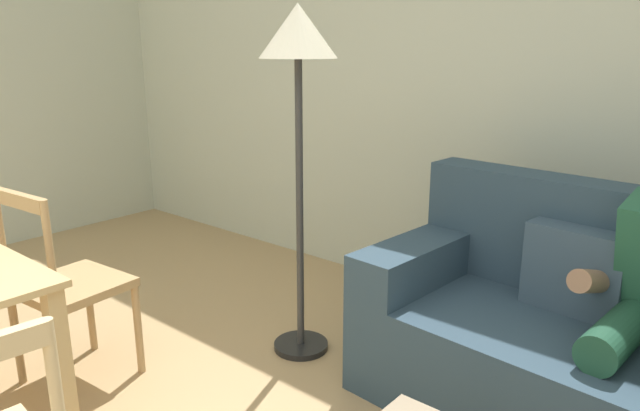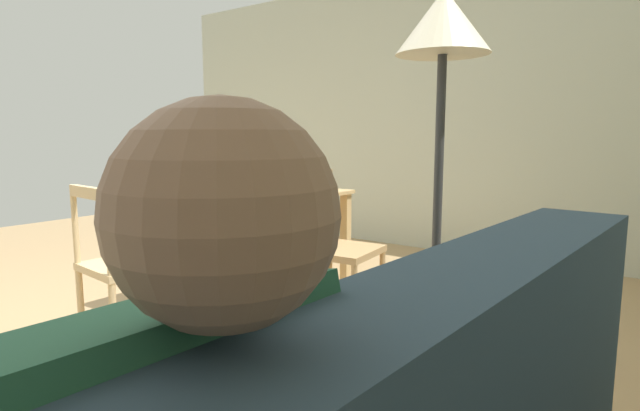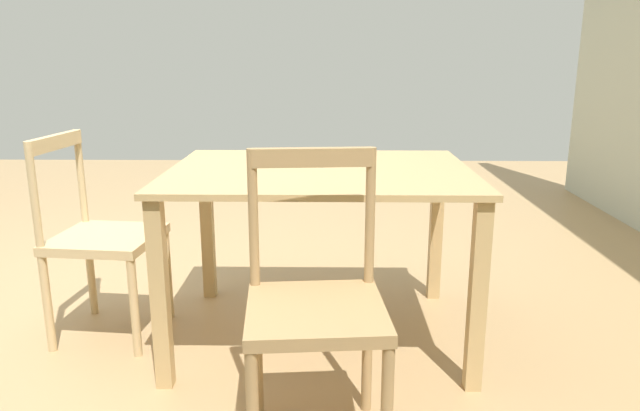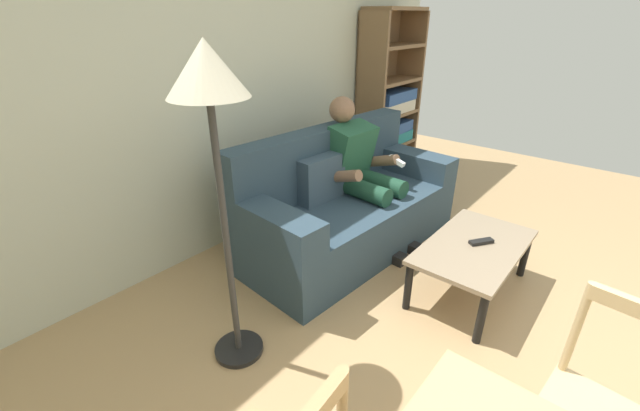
% 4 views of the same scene
% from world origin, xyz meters
% --- Properties ---
extents(ground_plane, '(8.84, 8.84, 0.00)m').
position_xyz_m(ground_plane, '(0.00, 0.00, 0.00)').
color(ground_plane, tan).
extents(dining_table, '(1.26, 0.97, 0.76)m').
position_xyz_m(dining_table, '(-1.11, 0.10, 0.65)').
color(dining_table, tan).
rests_on(dining_table, ground_plane).
extents(dining_chair_near_wall, '(0.45, 0.45, 0.94)m').
position_xyz_m(dining_chair_near_wall, '(-1.10, 0.86, 0.47)').
color(dining_chair_near_wall, tan).
rests_on(dining_chair_near_wall, ground_plane).
extents(dining_chair_facing_couch, '(0.46, 0.46, 0.90)m').
position_xyz_m(dining_chair_facing_couch, '(-0.14, 0.10, 0.45)').
color(dining_chair_facing_couch, '#D1B27F').
rests_on(dining_chair_facing_couch, ground_plane).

